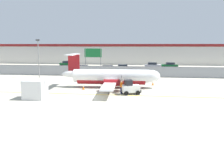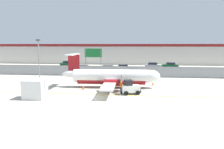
{
  "view_description": "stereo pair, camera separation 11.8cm",
  "coord_description": "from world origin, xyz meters",
  "px_view_note": "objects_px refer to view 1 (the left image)",
  "views": [
    {
      "loc": [
        5.19,
        -24.67,
        6.3
      ],
      "look_at": [
        1.26,
        7.85,
        1.8
      ],
      "focal_mm": 35.0,
      "sensor_mm": 36.0,
      "label": 1
    },
    {
      "loc": [
        5.31,
        -24.66,
        6.3
      ],
      "look_at": [
        1.26,
        7.85,
        1.8
      ],
      "focal_mm": 35.0,
      "sensor_mm": 36.0,
      "label": 2
    }
  ],
  "objects_px": {
    "parked_car_1": "(82,68)",
    "baggage_tug": "(131,88)",
    "apron_light_pole": "(38,55)",
    "parked_car_0": "(67,64)",
    "parked_car_5": "(170,65)",
    "parked_car_4": "(153,65)",
    "commuter_airplane": "(113,77)",
    "cargo_container": "(35,89)",
    "parked_car_2": "(107,69)",
    "ground_crew_worker": "(121,86)",
    "parked_car_3": "(123,68)",
    "traffic_cone_near_left": "(83,87)",
    "traffic_cone_near_right": "(153,83)",
    "highway_sign": "(93,55)"
  },
  "relations": [
    {
      "from": "ground_crew_worker",
      "to": "parked_car_2",
      "type": "bearing_deg",
      "value": -52.52
    },
    {
      "from": "commuter_airplane",
      "to": "baggage_tug",
      "type": "xyz_separation_m",
      "value": [
        2.75,
        -4.14,
        -0.75
      ]
    },
    {
      "from": "baggage_tug",
      "to": "parked_car_0",
      "type": "relative_size",
      "value": 0.58
    },
    {
      "from": "parked_car_5",
      "to": "highway_sign",
      "type": "relative_size",
      "value": 0.77
    },
    {
      "from": "commuter_airplane",
      "to": "traffic_cone_near_right",
      "type": "bearing_deg",
      "value": 21.1
    },
    {
      "from": "parked_car_2",
      "to": "parked_car_3",
      "type": "bearing_deg",
      "value": -139.27
    },
    {
      "from": "traffic_cone_near_left",
      "to": "parked_car_0",
      "type": "bearing_deg",
      "value": 112.22
    },
    {
      "from": "traffic_cone_near_left",
      "to": "parked_car_1",
      "type": "distance_m",
      "value": 19.35
    },
    {
      "from": "traffic_cone_near_left",
      "to": "parked_car_4",
      "type": "bearing_deg",
      "value": 67.84
    },
    {
      "from": "parked_car_0",
      "to": "highway_sign",
      "type": "relative_size",
      "value": 0.8
    },
    {
      "from": "baggage_tug",
      "to": "apron_light_pole",
      "type": "distance_m",
      "value": 22.0
    },
    {
      "from": "parked_car_1",
      "to": "parked_car_4",
      "type": "relative_size",
      "value": 0.97
    },
    {
      "from": "parked_car_1",
      "to": "traffic_cone_near_left",
      "type": "bearing_deg",
      "value": 103.35
    },
    {
      "from": "apron_light_pole",
      "to": "highway_sign",
      "type": "relative_size",
      "value": 1.32
    },
    {
      "from": "baggage_tug",
      "to": "traffic_cone_near_right",
      "type": "relative_size",
      "value": 3.98
    },
    {
      "from": "commuter_airplane",
      "to": "parked_car_1",
      "type": "relative_size",
      "value": 3.78
    },
    {
      "from": "baggage_tug",
      "to": "parked_car_5",
      "type": "relative_size",
      "value": 0.6
    },
    {
      "from": "baggage_tug",
      "to": "parked_car_0",
      "type": "bearing_deg",
      "value": 103.63
    },
    {
      "from": "cargo_container",
      "to": "parked_car_2",
      "type": "xyz_separation_m",
      "value": [
        5.04,
        24.54,
        -0.21
      ]
    },
    {
      "from": "cargo_container",
      "to": "apron_light_pole",
      "type": "height_order",
      "value": "apron_light_pole"
    },
    {
      "from": "traffic_cone_near_right",
      "to": "apron_light_pole",
      "type": "xyz_separation_m",
      "value": [
        -21.21,
        5.47,
        3.99
      ]
    },
    {
      "from": "baggage_tug",
      "to": "traffic_cone_near_right",
      "type": "distance_m",
      "value": 7.5
    },
    {
      "from": "traffic_cone_near_left",
      "to": "parked_car_2",
      "type": "relative_size",
      "value": 0.15
    },
    {
      "from": "traffic_cone_near_left",
      "to": "parked_car_2",
      "type": "xyz_separation_m",
      "value": [
        0.74,
        18.76,
        0.58
      ]
    },
    {
      "from": "baggage_tug",
      "to": "ground_crew_worker",
      "type": "xyz_separation_m",
      "value": [
        -1.19,
        0.17,
        0.1
      ]
    },
    {
      "from": "parked_car_0",
      "to": "parked_car_5",
      "type": "xyz_separation_m",
      "value": [
        28.27,
        -1.61,
        0.0
      ]
    },
    {
      "from": "parked_car_1",
      "to": "apron_light_pole",
      "type": "height_order",
      "value": "apron_light_pole"
    },
    {
      "from": "cargo_container",
      "to": "parked_car_0",
      "type": "distance_m",
      "value": 37.08
    },
    {
      "from": "traffic_cone_near_right",
      "to": "parked_car_3",
      "type": "distance_m",
      "value": 17.67
    },
    {
      "from": "parked_car_1",
      "to": "baggage_tug",
      "type": "bearing_deg",
      "value": 117.7
    },
    {
      "from": "parked_car_3",
      "to": "parked_car_5",
      "type": "relative_size",
      "value": 1.01
    },
    {
      "from": "parked_car_0",
      "to": "traffic_cone_near_left",
      "type": "bearing_deg",
      "value": -75.19
    },
    {
      "from": "ground_crew_worker",
      "to": "traffic_cone_near_right",
      "type": "xyz_separation_m",
      "value": [
        4.43,
        6.57,
        -0.64
      ]
    },
    {
      "from": "commuter_airplane",
      "to": "ground_crew_worker",
      "type": "distance_m",
      "value": 4.31
    },
    {
      "from": "commuter_airplane",
      "to": "traffic_cone_near_left",
      "type": "bearing_deg",
      "value": -156.46
    },
    {
      "from": "traffic_cone_near_right",
      "to": "traffic_cone_near_left",
      "type": "bearing_deg",
      "value": -155.52
    },
    {
      "from": "ground_crew_worker",
      "to": "parked_car_1",
      "type": "xyz_separation_m",
      "value": [
        -10.59,
        20.7,
        -0.06
      ]
    },
    {
      "from": "traffic_cone_near_right",
      "to": "parked_car_3",
      "type": "bearing_deg",
      "value": 109.22
    },
    {
      "from": "traffic_cone_near_left",
      "to": "parked_car_4",
      "type": "xyz_separation_m",
      "value": [
        11.47,
        28.16,
        0.58
      ]
    },
    {
      "from": "commuter_airplane",
      "to": "parked_car_5",
      "type": "xyz_separation_m",
      "value": [
        11.86,
        26.84,
        -0.71
      ]
    },
    {
      "from": "commuter_airplane",
      "to": "apron_light_pole",
      "type": "xyz_separation_m",
      "value": [
        -15.22,
        8.07,
        2.7
      ]
    },
    {
      "from": "ground_crew_worker",
      "to": "cargo_container",
      "type": "distance_m",
      "value": 10.54
    },
    {
      "from": "baggage_tug",
      "to": "traffic_cone_near_left",
      "type": "relative_size",
      "value": 3.98
    },
    {
      "from": "ground_crew_worker",
      "to": "baggage_tug",
      "type": "bearing_deg",
      "value": -163.65
    },
    {
      "from": "ground_crew_worker",
      "to": "highway_sign",
      "type": "relative_size",
      "value": 0.31
    },
    {
      "from": "ground_crew_worker",
      "to": "parked_car_2",
      "type": "relative_size",
      "value": 0.39
    },
    {
      "from": "baggage_tug",
      "to": "parked_car_2",
      "type": "xyz_separation_m",
      "value": [
        -6.0,
        20.95,
        0.04
      ]
    },
    {
      "from": "parked_car_5",
      "to": "ground_crew_worker",
      "type": "bearing_deg",
      "value": 72.88
    },
    {
      "from": "cargo_container",
      "to": "parked_car_0",
      "type": "height_order",
      "value": "cargo_container"
    },
    {
      "from": "parked_car_4",
      "to": "commuter_airplane",
      "type": "bearing_deg",
      "value": -99.4
    }
  ]
}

